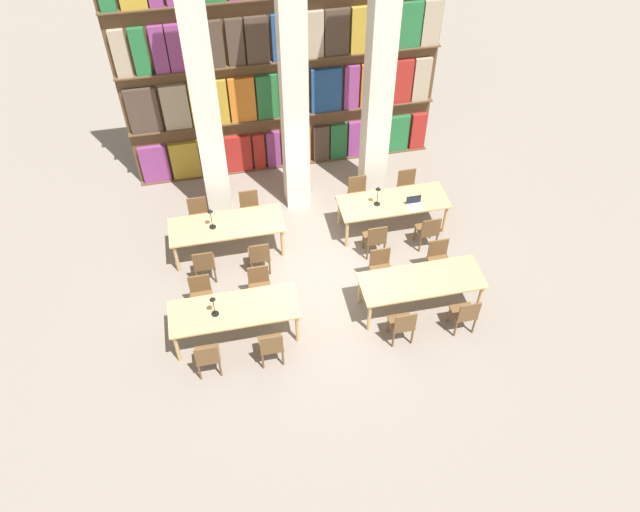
{
  "coord_description": "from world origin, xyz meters",
  "views": [
    {
      "loc": [
        -1.73,
        -8.34,
        9.41
      ],
      "look_at": [
        0.0,
        -0.11,
        0.69
      ],
      "focal_mm": 35.0,
      "sensor_mm": 36.0,
      "label": 1
    }
  ],
  "objects_px": {
    "chair_5": "(381,268)",
    "reading_table_2": "(227,227)",
    "reading_table_0": "(234,312)",
    "chair_0": "(208,356)",
    "chair_1": "(201,295)",
    "chair_2": "(271,346)",
    "chair_7": "(439,259)",
    "chair_9": "(199,216)",
    "chair_6": "(465,314)",
    "chair_4": "(402,324)",
    "pillar_left": "(203,93)",
    "reading_table_1": "(421,283)",
    "chair_10": "(259,255)",
    "chair_8": "(204,264)",
    "laptop": "(414,205)",
    "chair_11": "(250,209)",
    "desk_lamp_1": "(211,215)",
    "chair_13": "(358,194)",
    "chair_12": "(375,238)",
    "desk_lamp_2": "(378,193)",
    "chair_3": "(260,286)",
    "pillar_right": "(380,73)",
    "chair_15": "(407,187)",
    "desk_lamp_0": "(213,303)",
    "chair_14": "(428,230)",
    "pillar_center": "(293,83)",
    "reading_table_3": "(393,204)"
  },
  "relations": [
    {
      "from": "chair_5",
      "to": "reading_table_2",
      "type": "xyz_separation_m",
      "value": [
        -2.84,
        1.54,
        0.22
      ]
    },
    {
      "from": "reading_table_0",
      "to": "chair_0",
      "type": "bearing_deg",
      "value": -128.21
    },
    {
      "from": "chair_1",
      "to": "chair_2",
      "type": "bearing_deg",
      "value": 127.91
    },
    {
      "from": "chair_7",
      "to": "chair_9",
      "type": "bearing_deg",
      "value": -26.21
    },
    {
      "from": "chair_6",
      "to": "chair_4",
      "type": "bearing_deg",
      "value": 180.0
    },
    {
      "from": "reading_table_0",
      "to": "chair_9",
      "type": "bearing_deg",
      "value": 98.58
    },
    {
      "from": "pillar_left",
      "to": "reading_table_1",
      "type": "bearing_deg",
      "value": -46.18
    },
    {
      "from": "chair_10",
      "to": "chair_8",
      "type": "bearing_deg",
      "value": 180.0
    },
    {
      "from": "reading_table_0",
      "to": "laptop",
      "type": "bearing_deg",
      "value": 26.38
    },
    {
      "from": "chair_11",
      "to": "desk_lamp_1",
      "type": "relative_size",
      "value": 1.81
    },
    {
      "from": "chair_2",
      "to": "chair_13",
      "type": "xyz_separation_m",
      "value": [
        2.5,
        3.64,
        0.0
      ]
    },
    {
      "from": "pillar_left",
      "to": "chair_1",
      "type": "bearing_deg",
      "value": -101.83
    },
    {
      "from": "desk_lamp_1",
      "to": "chair_12",
      "type": "relative_size",
      "value": 0.55
    },
    {
      "from": "chair_8",
      "to": "chair_11",
      "type": "bearing_deg",
      "value": 52.4
    },
    {
      "from": "desk_lamp_2",
      "to": "chair_3",
      "type": "bearing_deg",
      "value": -151.22
    },
    {
      "from": "chair_10",
      "to": "chair_13",
      "type": "distance_m",
      "value": 2.78
    },
    {
      "from": "pillar_right",
      "to": "desk_lamp_2",
      "type": "height_order",
      "value": "pillar_right"
    },
    {
      "from": "chair_15",
      "to": "desk_lamp_1",
      "type": "bearing_deg",
      "value": 9.45
    },
    {
      "from": "chair_5",
      "to": "laptop",
      "type": "height_order",
      "value": "laptop"
    },
    {
      "from": "desk_lamp_0",
      "to": "chair_15",
      "type": "distance_m",
      "value": 5.44
    },
    {
      "from": "chair_0",
      "to": "desk_lamp_1",
      "type": "xyz_separation_m",
      "value": [
        0.39,
        2.92,
        0.62
      ]
    },
    {
      "from": "chair_2",
      "to": "chair_1",
      "type": "bearing_deg",
      "value": 127.91
    },
    {
      "from": "reading_table_0",
      "to": "chair_12",
      "type": "relative_size",
      "value": 2.64
    },
    {
      "from": "pillar_right",
      "to": "reading_table_1",
      "type": "distance_m",
      "value": 4.28
    },
    {
      "from": "desk_lamp_1",
      "to": "laptop",
      "type": "xyz_separation_m",
      "value": [
        4.18,
        -0.22,
        -0.29
      ]
    },
    {
      "from": "chair_12",
      "to": "laptop",
      "type": "bearing_deg",
      "value": 26.6
    },
    {
      "from": "pillar_left",
      "to": "desk_lamp_1",
      "type": "relative_size",
      "value": 12.4
    },
    {
      "from": "chair_6",
      "to": "reading_table_1",
      "type": "bearing_deg",
      "value": 131.46
    },
    {
      "from": "chair_5",
      "to": "chair_10",
      "type": "bearing_deg",
      "value": -19.94
    },
    {
      "from": "pillar_left",
      "to": "chair_14",
      "type": "relative_size",
      "value": 6.83
    },
    {
      "from": "chair_9",
      "to": "chair_12",
      "type": "bearing_deg",
      "value": 157.7
    },
    {
      "from": "desk_lamp_0",
      "to": "chair_7",
      "type": "bearing_deg",
      "value": 9.34
    },
    {
      "from": "pillar_left",
      "to": "chair_9",
      "type": "bearing_deg",
      "value": -127.0
    },
    {
      "from": "chair_1",
      "to": "laptop",
      "type": "xyz_separation_m",
      "value": [
        4.57,
        1.27,
        0.33
      ]
    },
    {
      "from": "chair_10",
      "to": "pillar_left",
      "type": "bearing_deg",
      "value": 106.51
    },
    {
      "from": "chair_2",
      "to": "laptop",
      "type": "relative_size",
      "value": 2.74
    },
    {
      "from": "pillar_left",
      "to": "chair_4",
      "type": "relative_size",
      "value": 6.83
    },
    {
      "from": "chair_2",
      "to": "chair_0",
      "type": "bearing_deg",
      "value": 180.0
    },
    {
      "from": "chair_5",
      "to": "chair_8",
      "type": "height_order",
      "value": "same"
    },
    {
      "from": "chair_0",
      "to": "chair_1",
      "type": "distance_m",
      "value": 1.42
    },
    {
      "from": "chair_3",
      "to": "chair_2",
      "type": "bearing_deg",
      "value": 90.0
    },
    {
      "from": "pillar_right",
      "to": "chair_8",
      "type": "xyz_separation_m",
      "value": [
        -3.99,
        -2.07,
        -2.52
      ]
    },
    {
      "from": "chair_4",
      "to": "pillar_left",
      "type": "bearing_deg",
      "value": 123.84
    },
    {
      "from": "pillar_right",
      "to": "chair_13",
      "type": "height_order",
      "value": "pillar_right"
    },
    {
      "from": "chair_9",
      "to": "chair_14",
      "type": "xyz_separation_m",
      "value": [
        4.63,
        -1.43,
        0.0
      ]
    },
    {
      "from": "reading_table_2",
      "to": "chair_9",
      "type": "height_order",
      "value": "chair_9"
    },
    {
      "from": "pillar_center",
      "to": "laptop",
      "type": "height_order",
      "value": "pillar_center"
    },
    {
      "from": "desk_lamp_0",
      "to": "chair_12",
      "type": "height_order",
      "value": "desk_lamp_0"
    },
    {
      "from": "chair_4",
      "to": "chair_6",
      "type": "xyz_separation_m",
      "value": [
        1.2,
        0.0,
        0.0
      ]
    },
    {
      "from": "pillar_left",
      "to": "reading_table_3",
      "type": "bearing_deg",
      "value": -20.83
    }
  ]
}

